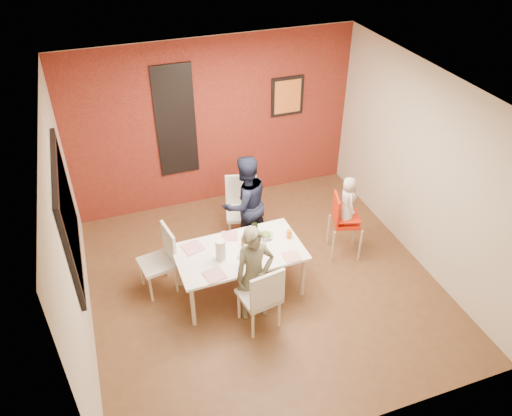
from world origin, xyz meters
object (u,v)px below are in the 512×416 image
object	(u,v)px
child_near	(254,274)
toddler	(348,200)
chair_far	(242,205)
chair_left	(162,257)
wine_bottle	(255,234)
chair_near	(262,295)
high_chair	(343,220)
paper_towel_roll	(221,250)
child_far	(245,204)
dining_table	(239,255)

from	to	relation	value
child_near	toddler	size ratio (longest dim) A/B	1.91
chair_far	toddler	world-z (taller)	toddler
chair_far	chair_left	size ratio (longest dim) A/B	1.07
chair_far	toddler	size ratio (longest dim) A/B	1.42
wine_bottle	chair_near	bearing A→B (deg)	-103.03
chair_left	wine_bottle	xyz separation A→B (m)	(1.16, -0.31, 0.30)
child_near	toddler	xyz separation A→B (m)	(1.59, 0.69, 0.27)
high_chair	paper_towel_roll	xyz separation A→B (m)	(-1.86, -0.31, 0.22)
paper_towel_roll	chair_far	bearing A→B (deg)	61.14
child_far	toddler	xyz separation A→B (m)	(1.25, -0.65, 0.19)
dining_table	chair_left	xyz separation A→B (m)	(-0.92, 0.40, -0.09)
wine_bottle	chair_far	bearing A→B (deg)	81.35
wine_bottle	paper_towel_roll	bearing A→B (deg)	-163.46
toddler	high_chair	bearing A→B (deg)	69.30
child_near	child_far	size ratio (longest dim) A/B	0.90
child_near	toddler	bearing A→B (deg)	24.45
chair_left	child_far	bearing A→B (deg)	100.08
high_chair	toddler	bearing A→B (deg)	-101.93
high_chair	wine_bottle	xyz separation A→B (m)	(-1.37, -0.16, 0.23)
chair_far	high_chair	world-z (taller)	chair_far
chair_far	paper_towel_roll	distance (m)	1.38
high_chair	chair_far	bearing A→B (deg)	70.47
child_far	wine_bottle	distance (m)	0.81
chair_far	child_far	world-z (taller)	child_far
chair_far	chair_left	world-z (taller)	chair_far
dining_table	chair_far	xyz separation A→B (m)	(0.40, 1.13, -0.06)
dining_table	child_far	xyz separation A→B (m)	(0.37, 0.88, 0.13)
wine_bottle	child_far	bearing A→B (deg)	80.34
high_chair	child_far	distance (m)	1.39
chair_near	child_near	bearing A→B (deg)	-96.05
chair_left	toddler	size ratio (longest dim) A/B	1.33
dining_table	child_near	world-z (taller)	child_near
chair_left	child_far	world-z (taller)	child_far
child_near	toddler	world-z (taller)	child_near
chair_left	wine_bottle	world-z (taller)	wine_bottle
child_far	paper_towel_roll	world-z (taller)	child_far
dining_table	wine_bottle	world-z (taller)	wine_bottle
child_far	toddler	world-z (taller)	child_far
dining_table	wine_bottle	xyz separation A→B (m)	(0.24, 0.09, 0.21)
chair_near	paper_towel_roll	size ratio (longest dim) A/B	3.37
chair_far	chair_near	bearing A→B (deg)	-85.44
chair_near	wine_bottle	bearing A→B (deg)	-112.30
chair_left	toddler	world-z (taller)	toddler
dining_table	chair_far	size ratio (longest dim) A/B	1.65
dining_table	toddler	distance (m)	1.67
chair_left	child_near	size ratio (longest dim) A/B	0.70
chair_near	chair_left	xyz separation A→B (m)	(-0.98, 1.10, -0.02)
high_chair	child_far	xyz separation A→B (m)	(-1.23, 0.63, 0.14)
high_chair	wine_bottle	world-z (taller)	high_chair
chair_far	child_near	world-z (taller)	child_near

